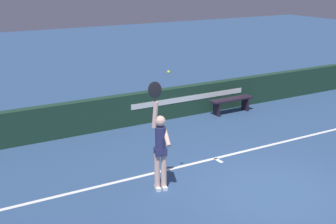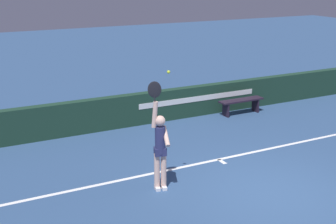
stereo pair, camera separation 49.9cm
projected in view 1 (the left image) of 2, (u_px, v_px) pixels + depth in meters
name	position (u px, v px, depth m)	size (l,w,h in m)	color
ground_plane	(270.00, 190.00, 9.79)	(60.00, 60.00, 0.00)	#2E4B74
court_lines	(293.00, 203.00, 9.23)	(11.45, 5.46, 0.00)	white
back_wall	(150.00, 106.00, 14.10)	(16.60, 0.29, 0.96)	#1A3627
tennis_player	(160.00, 146.00, 9.55)	(0.46, 0.46, 2.37)	beige
tennis_ball	(169.00, 72.00, 9.19)	(0.07, 0.07, 0.07)	#CDE731
courtside_bench_near	(231.00, 102.00, 14.99)	(1.55, 0.37, 0.49)	black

